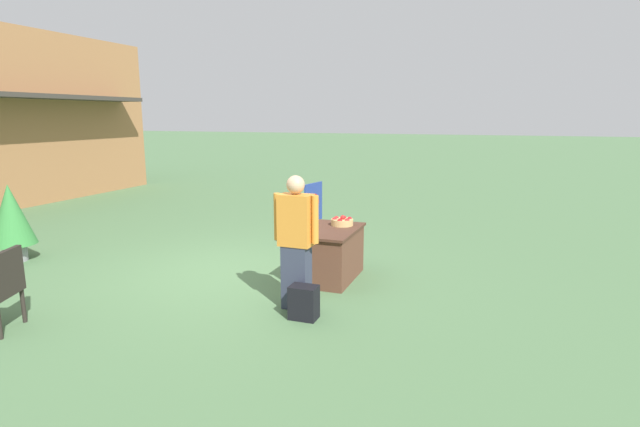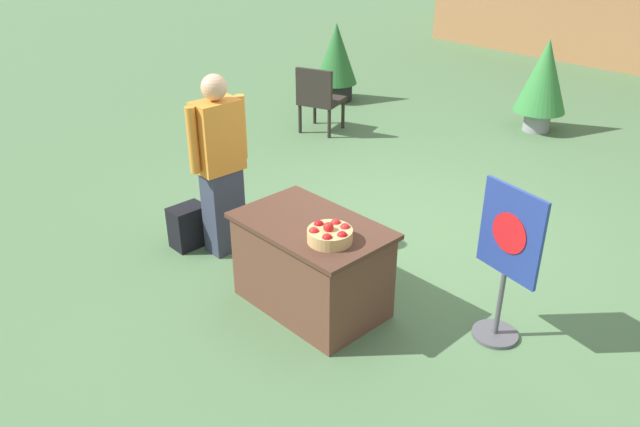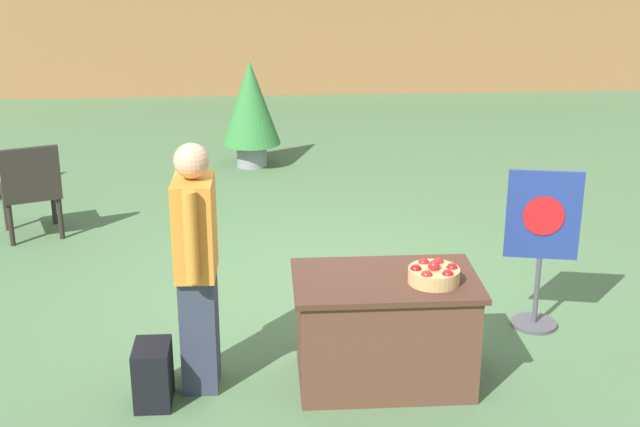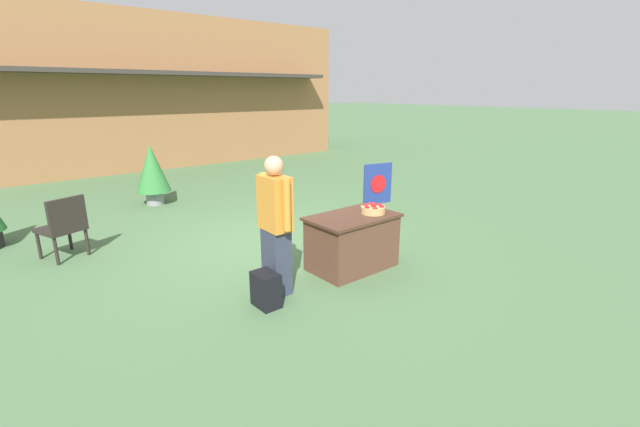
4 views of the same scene
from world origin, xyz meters
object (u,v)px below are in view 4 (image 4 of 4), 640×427
object	(u,v)px
apple_basket	(373,209)
backpack	(266,290)
poster_board	(377,197)
display_table	(352,242)
patio_chair	(64,224)
potted_plant_far_left	(152,170)
person_visitor	(276,225)

from	to	relation	value
apple_basket	backpack	xyz separation A→B (m)	(-1.88, -0.10, -0.63)
apple_basket	poster_board	xyz separation A→B (m)	(1.00, 0.85, -0.15)
display_table	backpack	distance (m)	1.60
backpack	patio_chair	xyz separation A→B (m)	(-1.52, 3.20, 0.33)
patio_chair	potted_plant_far_left	bearing A→B (deg)	-61.86
apple_basket	poster_board	distance (m)	1.32
person_visitor	display_table	bearing A→B (deg)	0.00
patio_chair	apple_basket	bearing A→B (deg)	-152.36
apple_basket	patio_chair	xyz separation A→B (m)	(-3.40, 3.10, -0.30)
poster_board	patio_chair	size ratio (longest dim) A/B	1.33
poster_board	potted_plant_far_left	distance (m)	5.16
apple_basket	backpack	distance (m)	1.99
apple_basket	potted_plant_far_left	distance (m)	5.63
person_visitor	backpack	size ratio (longest dim) A/B	4.13
person_visitor	potted_plant_far_left	bearing A→B (deg)	88.00
potted_plant_far_left	patio_chair	bearing A→B (deg)	-131.85
potted_plant_far_left	person_visitor	bearing A→B (deg)	-93.41
display_table	backpack	xyz separation A→B (m)	(-1.57, -0.19, -0.18)
display_table	patio_chair	size ratio (longest dim) A/B	1.31
backpack	potted_plant_far_left	xyz separation A→B (m)	(0.63, 5.59, 0.56)
apple_basket	potted_plant_far_left	xyz separation A→B (m)	(-1.26, 5.49, -0.07)
display_table	potted_plant_far_left	distance (m)	5.49
backpack	display_table	bearing A→B (deg)	6.89
person_visitor	potted_plant_far_left	distance (m)	5.38
patio_chair	display_table	bearing A→B (deg)	-154.20
person_visitor	poster_board	distance (m)	2.68
person_visitor	patio_chair	size ratio (longest dim) A/B	1.80
display_table	poster_board	distance (m)	1.54
display_table	patio_chair	xyz separation A→B (m)	(-3.09, 3.00, 0.15)
display_table	potted_plant_far_left	world-z (taller)	potted_plant_far_left
poster_board	patio_chair	world-z (taller)	poster_board
display_table	person_visitor	size ratio (longest dim) A/B	0.73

